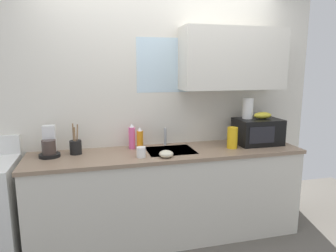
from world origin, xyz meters
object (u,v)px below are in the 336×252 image
at_px(coffee_maker, 49,145).
at_px(small_bowl, 166,154).
at_px(mug_white, 141,152).
at_px(cereal_canister, 232,138).
at_px(banana_bunch, 263,115).
at_px(dish_soap_bottle_pink, 132,137).
at_px(dish_soap_bottle_orange, 140,139).
at_px(microwave, 258,131).
at_px(utensil_crock, 76,147).
at_px(paper_towel_roll, 248,108).

xyz_separation_m(coffee_maker, small_bowl, (1.03, -0.31, -0.07)).
bearing_deg(mug_white, cereal_canister, 5.43).
bearing_deg(banana_bunch, dish_soap_bottle_pink, 174.35).
height_order(dish_soap_bottle_orange, cereal_canister, dish_soap_bottle_orange).
bearing_deg(small_bowl, mug_white, 164.74).
bearing_deg(microwave, small_bowl, -166.88).
bearing_deg(dish_soap_bottle_orange, dish_soap_bottle_pink, 161.99).
bearing_deg(utensil_crock, cereal_canister, -6.36).
relative_size(coffee_maker, small_bowl, 2.15).
relative_size(microwave, paper_towel_roll, 2.09).
height_order(microwave, utensil_crock, utensil_crock).
distance_m(coffee_maker, dish_soap_bottle_pink, 0.78).
xyz_separation_m(dish_soap_bottle_orange, dish_soap_bottle_pink, (-0.08, 0.02, 0.02)).
bearing_deg(small_bowl, coffee_maker, 163.31).
bearing_deg(microwave, dish_soap_bottle_pink, 174.07).
distance_m(paper_towel_roll, dish_soap_bottle_orange, 1.18).
distance_m(coffee_maker, dish_soap_bottle_orange, 0.85).
height_order(banana_bunch, coffee_maker, banana_bunch).
bearing_deg(cereal_canister, banana_bunch, 14.38).
height_order(mug_white, small_bowl, mug_white).
distance_m(dish_soap_bottle_orange, cereal_canister, 0.93).
bearing_deg(banana_bunch, small_bowl, -167.38).
distance_m(paper_towel_roll, mug_white, 1.26).
bearing_deg(microwave, paper_towel_roll, 152.62).
height_order(utensil_crock, small_bowl, utensil_crock).
bearing_deg(dish_soap_bottle_orange, cereal_canister, -13.10).
relative_size(microwave, cereal_canister, 2.15).
bearing_deg(dish_soap_bottle_pink, coffee_maker, -174.26).
height_order(paper_towel_roll, dish_soap_bottle_pink, paper_towel_roll).
height_order(banana_bunch, utensil_crock, banana_bunch).
bearing_deg(cereal_canister, small_bowl, -168.33).
relative_size(banana_bunch, dish_soap_bottle_orange, 0.92).
xyz_separation_m(coffee_maker, utensil_crock, (0.23, 0.01, -0.03)).
bearing_deg(small_bowl, utensil_crock, 158.17).
distance_m(dish_soap_bottle_pink, utensil_crock, 0.55).
relative_size(microwave, dish_soap_bottle_pink, 1.82).
bearing_deg(microwave, mug_white, -171.66).
relative_size(dish_soap_bottle_orange, utensil_crock, 0.74).
height_order(coffee_maker, utensil_crock, utensil_crock).
height_order(paper_towel_roll, dish_soap_bottle_orange, paper_towel_roll).
bearing_deg(dish_soap_bottle_orange, microwave, -5.16).
bearing_deg(cereal_canister, dish_soap_bottle_orange, 166.90).
distance_m(banana_bunch, mug_white, 1.37).
height_order(microwave, dish_soap_bottle_orange, microwave).
xyz_separation_m(paper_towel_roll, coffee_maker, (-1.99, 0.01, -0.28)).
bearing_deg(banana_bunch, cereal_canister, -165.62).
relative_size(coffee_maker, dish_soap_bottle_orange, 1.29).
height_order(banana_bunch, mug_white, banana_bunch).
relative_size(paper_towel_roll, dish_soap_bottle_orange, 1.01).
height_order(coffee_maker, cereal_canister, coffee_maker).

